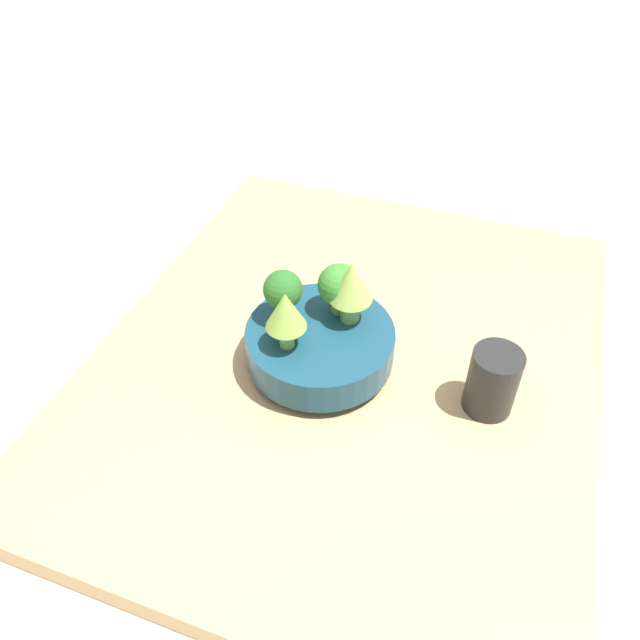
# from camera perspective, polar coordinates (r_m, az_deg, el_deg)

# --- Properties ---
(ground_plane) EXTENTS (6.00, 6.00, 0.00)m
(ground_plane) POSITION_cam_1_polar(r_m,az_deg,el_deg) (0.93, 2.54, -4.56)
(ground_plane) COLOR beige
(table) EXTENTS (0.83, 0.69, 0.04)m
(table) POSITION_cam_1_polar(r_m,az_deg,el_deg) (0.91, 2.57, -3.72)
(table) COLOR tan
(table) RESTS_ON ground_plane
(bowl) EXTENTS (0.20, 0.20, 0.06)m
(bowl) POSITION_cam_1_polar(r_m,az_deg,el_deg) (0.85, 0.00, -2.28)
(bowl) COLOR navy
(bowl) RESTS_ON table
(broccoli_floret_right) EXTENTS (0.06, 0.06, 0.08)m
(broccoli_floret_right) POSITION_cam_1_polar(r_m,az_deg,el_deg) (0.84, 1.77, 3.12)
(broccoli_floret_right) COLOR #609347
(broccoli_floret_right) RESTS_ON bowl
(romanesco_piece_near) EXTENTS (0.06, 0.06, 0.10)m
(romanesco_piece_near) POSITION_cam_1_polar(r_m,az_deg,el_deg) (0.82, 3.21, 3.39)
(romanesco_piece_near) COLOR #609347
(romanesco_piece_near) RESTS_ON bowl
(broccoli_floret_back) EXTENTS (0.05, 0.05, 0.08)m
(broccoli_floret_back) POSITION_cam_1_polar(r_m,az_deg,el_deg) (0.83, -3.41, 2.62)
(broccoli_floret_back) COLOR #7AB256
(broccoli_floret_back) RESTS_ON bowl
(romanesco_piece_far) EXTENTS (0.05, 0.05, 0.09)m
(romanesco_piece_far) POSITION_cam_1_polar(r_m,az_deg,el_deg) (0.78, -3.16, 0.69)
(romanesco_piece_far) COLOR #609347
(romanesco_piece_far) RESTS_ON bowl
(cup) EXTENTS (0.06, 0.06, 0.09)m
(cup) POSITION_cam_1_polar(r_m,az_deg,el_deg) (0.82, 15.49, -5.42)
(cup) COLOR black
(cup) RESTS_ON table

